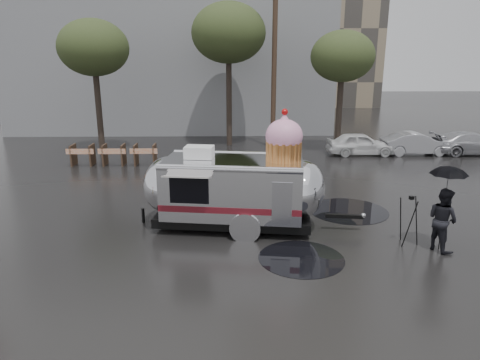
{
  "coord_description": "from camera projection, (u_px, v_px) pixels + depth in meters",
  "views": [
    {
      "loc": [
        0.06,
        -10.29,
        4.9
      ],
      "look_at": [
        0.34,
        1.93,
        1.47
      ],
      "focal_mm": 32.0,
      "sensor_mm": 36.0,
      "label": 1
    }
  ],
  "objects": [
    {
      "name": "ground",
      "position": [
        229.0,
        254.0,
        11.23
      ],
      "size": [
        120.0,
        120.0,
        0.0
      ],
      "primitive_type": "plane",
      "color": "black",
      "rests_on": "ground"
    },
    {
      "name": "puddles",
      "position": [
        250.0,
        234.0,
        12.45
      ],
      "size": [
        12.79,
        9.52,
        0.01
      ],
      "color": "black",
      "rests_on": "ground"
    },
    {
      "name": "grey_building",
      "position": [
        176.0,
        38.0,
        32.48
      ],
      "size": [
        22.0,
        12.0,
        13.0
      ],
      "primitive_type": "cube",
      "color": "slate",
      "rests_on": "ground"
    },
    {
      "name": "utility_pole",
      "position": [
        274.0,
        65.0,
        23.51
      ],
      "size": [
        1.6,
        0.28,
        9.0
      ],
      "color": "#473323",
      "rests_on": "ground"
    },
    {
      "name": "tree_left",
      "position": [
        93.0,
        48.0,
        22.11
      ],
      "size": [
        3.64,
        3.64,
        6.95
      ],
      "color": "#382D26",
      "rests_on": "ground"
    },
    {
      "name": "tree_mid",
      "position": [
        229.0,
        33.0,
        23.95
      ],
      "size": [
        4.2,
        4.2,
        8.03
      ],
      "color": "#382D26",
      "rests_on": "ground"
    },
    {
      "name": "tree_right",
      "position": [
        342.0,
        57.0,
        22.51
      ],
      "size": [
        3.36,
        3.36,
        6.42
      ],
      "color": "#382D26",
      "rests_on": "ground"
    },
    {
      "name": "barricade_row",
      "position": [
        114.0,
        154.0,
        20.56
      ],
      "size": [
        4.3,
        0.8,
        1.0
      ],
      "color": "#473323",
      "rests_on": "ground"
    },
    {
      "name": "parked_cars",
      "position": [
        449.0,
        141.0,
        22.85
      ],
      "size": [
        13.2,
        1.9,
        1.5
      ],
      "color": "silver",
      "rests_on": "ground"
    },
    {
      "name": "airstream_trailer",
      "position": [
        236.0,
        186.0,
        12.73
      ],
      "size": [
        6.77,
        2.84,
        3.67
      ],
      "rotation": [
        0.0,
        0.0,
        -0.13
      ],
      "color": "silver",
      "rests_on": "ground"
    },
    {
      "name": "person_right",
      "position": [
        442.0,
        219.0,
        11.26
      ],
      "size": [
        0.72,
        0.93,
        1.71
      ],
      "primitive_type": "imported",
      "rotation": [
        0.0,
        0.0,
        1.94
      ],
      "color": "black",
      "rests_on": "ground"
    },
    {
      "name": "umbrella_black",
      "position": [
        448.0,
        180.0,
        10.97
      ],
      "size": [
        1.15,
        1.15,
        2.33
      ],
      "color": "black",
      "rests_on": "ground"
    },
    {
      "name": "tripod",
      "position": [
        409.0,
        216.0,
        11.62
      ],
      "size": [
        0.56,
        0.57,
        1.4
      ],
      "rotation": [
        0.0,
        0.0,
        0.23
      ],
      "color": "black",
      "rests_on": "ground"
    }
  ]
}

